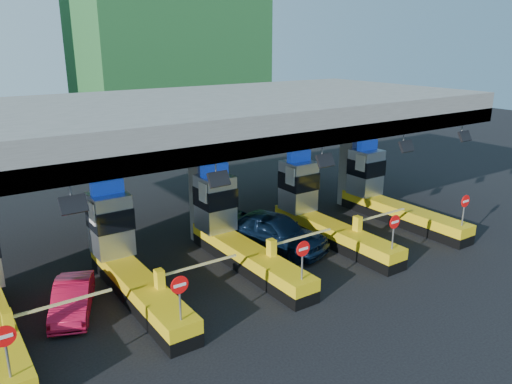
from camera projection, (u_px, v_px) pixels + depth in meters
ground at (236, 261)px, 22.59m from camera, size 120.00×120.00×0.00m
toll_canopy at (202, 118)px, 23.07m from camera, size 28.00×12.09×7.00m
toll_lane_left at (125, 256)px, 19.69m from camera, size 4.43×8.00×4.16m
toll_lane_center at (233, 230)px, 22.40m from camera, size 4.43×8.00×4.16m
toll_lane_right at (317, 210)px, 25.11m from camera, size 4.43×8.00×4.16m
toll_lane_far_right at (385, 193)px, 27.82m from camera, size 4.43×8.00×4.16m
van at (274, 232)px, 23.58m from camera, size 3.86×5.74×1.82m
red_car at (73, 299)px, 18.09m from camera, size 2.50×3.81×1.19m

